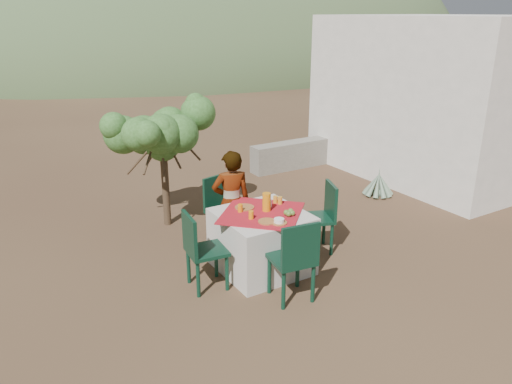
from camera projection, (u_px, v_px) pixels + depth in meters
ground at (237, 278)px, 6.08m from camera, size 160.00×160.00×0.00m
table at (262, 241)px, 6.20m from camera, size 1.30×1.30×0.76m
chair_far at (222, 206)px, 6.91m from camera, size 0.53×0.53×0.94m
chair_near at (295, 258)px, 5.43m from camera, size 0.51×0.51×0.98m
chair_left at (200, 248)px, 5.70m from camera, size 0.48×0.48×0.94m
chair_right at (322, 214)px, 6.64m from camera, size 0.57×0.57×0.94m
person at (231, 202)px, 6.55m from camera, size 0.59×0.46×1.41m
shrub_tree at (165, 138)px, 7.25m from camera, size 1.44×1.41×1.69m
agave at (378, 185)px, 8.77m from camera, size 0.54×0.52×0.57m
guesthouse at (441, 96)px, 9.75m from camera, size 3.20×4.20×3.00m
stone_wall at (307, 152)px, 10.47m from camera, size 2.60×0.35×0.55m
hill_near_right at (150, 51)px, 40.84m from camera, size 48.00×48.00×20.00m
hill_far_right at (254, 40)px, 56.69m from camera, size 36.00×36.00×14.00m
plate_far at (245, 207)px, 6.21m from camera, size 0.24×0.24×0.01m
plate_near at (267, 221)px, 5.79m from camera, size 0.21×0.21×0.01m
glass_far at (240, 208)px, 6.07m from camera, size 0.06×0.06×0.10m
glass_near at (251, 215)px, 5.87m from camera, size 0.06×0.06×0.10m
juice_pitcher at (267, 202)px, 6.09m from camera, size 0.10×0.10×0.23m
bowl_plate at (279, 223)px, 5.76m from camera, size 0.19×0.19×0.01m
white_bowl at (279, 220)px, 5.75m from camera, size 0.12×0.12×0.04m
jar_left at (280, 200)px, 6.32m from camera, size 0.06×0.06×0.09m
jar_right at (275, 199)px, 6.36m from camera, size 0.06×0.06×0.09m
napkin_holder at (269, 204)px, 6.21m from camera, size 0.08×0.06×0.09m
fruit_cluster at (289, 213)px, 5.97m from camera, size 0.14×0.13×0.07m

